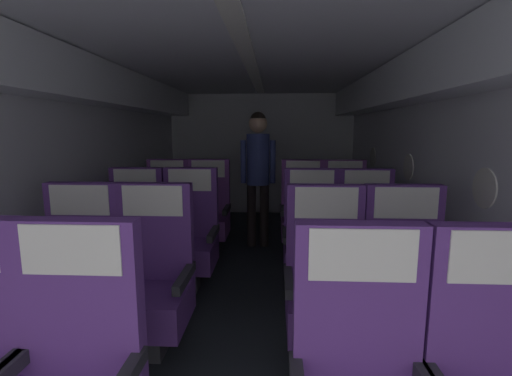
{
  "coord_description": "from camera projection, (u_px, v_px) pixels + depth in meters",
  "views": [
    {
      "loc": [
        0.22,
        0.3,
        1.45
      ],
      "look_at": [
        0.02,
        4.24,
        0.81
      ],
      "focal_mm": 25.26,
      "sensor_mm": 36.0,
      "label": 1
    }
  ],
  "objects": [
    {
      "name": "ground",
      "position": [
        248.0,
        297.0,
        3.17
      ],
      "size": [
        3.4,
        6.95,
        0.02
      ],
      "primitive_type": "cube",
      "color": "#23282D"
    },
    {
      "name": "fuselage_shell",
      "position": [
        249.0,
        121.0,
        3.18
      ],
      "size": [
        3.28,
        6.6,
        2.11
      ],
      "color": "silver",
      "rests_on": "ground"
    },
    {
      "name": "seat_b_left_window",
      "position": [
        78.0,
        282.0,
        2.35
      ],
      "size": [
        0.52,
        0.49,
        1.1
      ],
      "color": "#38383D",
      "rests_on": "ground"
    },
    {
      "name": "seat_b_left_aisle",
      "position": [
        151.0,
        284.0,
        2.33
      ],
      "size": [
        0.52,
        0.49,
        1.1
      ],
      "color": "#38383D",
      "rests_on": "ground"
    },
    {
      "name": "seat_b_right_aisle",
      "position": [
        406.0,
        288.0,
        2.26
      ],
      "size": [
        0.52,
        0.49,
        1.1
      ],
      "color": "#38383D",
      "rests_on": "ground"
    },
    {
      "name": "seat_b_right_window",
      "position": [
        326.0,
        288.0,
        2.26
      ],
      "size": [
        0.52,
        0.49,
        1.1
      ],
      "color": "#38383D",
      "rests_on": "ground"
    },
    {
      "name": "seat_c_left_window",
      "position": [
        134.0,
        238.0,
        3.3
      ],
      "size": [
        0.52,
        0.49,
        1.1
      ],
      "color": "#38383D",
      "rests_on": "ground"
    },
    {
      "name": "seat_c_left_aisle",
      "position": [
        189.0,
        239.0,
        3.29
      ],
      "size": [
        0.52,
        0.49,
        1.1
      ],
      "color": "#38383D",
      "rests_on": "ground"
    },
    {
      "name": "seat_c_right_aisle",
      "position": [
        367.0,
        242.0,
        3.2
      ],
      "size": [
        0.52,
        0.49,
        1.1
      ],
      "color": "#38383D",
      "rests_on": "ground"
    },
    {
      "name": "seat_c_right_window",
      "position": [
        311.0,
        241.0,
        3.23
      ],
      "size": [
        0.52,
        0.49,
        1.1
      ],
      "color": "#38383D",
      "rests_on": "ground"
    },
    {
      "name": "seat_d_left_window",
      "position": [
        167.0,
        214.0,
        4.26
      ],
      "size": [
        0.52,
        0.49,
        1.1
      ],
      "color": "#38383D",
      "rests_on": "ground"
    },
    {
      "name": "seat_d_left_aisle",
      "position": [
        208.0,
        214.0,
        4.25
      ],
      "size": [
        0.52,
        0.49,
        1.1
      ],
      "color": "#38383D",
      "rests_on": "ground"
    },
    {
      "name": "seat_d_right_aisle",
      "position": [
        345.0,
        216.0,
        4.17
      ],
      "size": [
        0.52,
        0.49,
        1.1
      ],
      "color": "#38383D",
      "rests_on": "ground"
    },
    {
      "name": "seat_d_right_window",
      "position": [
        303.0,
        215.0,
        4.2
      ],
      "size": [
        0.52,
        0.49,
        1.1
      ],
      "color": "#38383D",
      "rests_on": "ground"
    },
    {
      "name": "flight_attendant",
      "position": [
        258.0,
        164.0,
        4.4
      ],
      "size": [
        0.43,
        0.28,
        1.66
      ],
      "rotation": [
        0.0,
        0.0,
        2.98
      ],
      "color": "black",
      "rests_on": "ground"
    }
  ]
}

